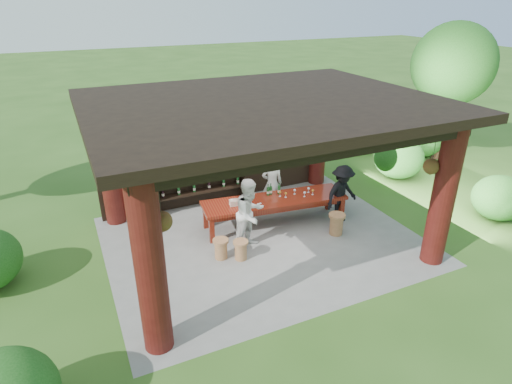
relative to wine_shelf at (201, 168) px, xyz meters
name	(u,v)px	position (x,y,z in m)	size (l,w,h in m)	color
ground	(263,240)	(0.75, -2.45, -1.16)	(90.00, 90.00, 0.00)	#2D5119
pavilion	(255,154)	(0.74, -2.02, 0.97)	(7.50, 6.00, 3.60)	slate
wine_shelf	(201,168)	(0.00, 0.00, 0.00)	(2.62, 0.40, 2.31)	black
tasting_table	(275,203)	(1.38, -1.85, -0.52)	(3.85, 1.42, 0.75)	#61140D
stool_near_left	(241,250)	(-0.06, -2.98, -0.91)	(0.35, 0.35, 0.47)	brown
stool_near_right	(336,224)	(2.58, -2.95, -0.86)	(0.42, 0.42, 0.56)	brown
stool_far_left	(221,248)	(-0.46, -2.75, -0.90)	(0.37, 0.37, 0.48)	brown
host	(272,184)	(1.72, -1.02, -0.37)	(0.57, 0.38, 1.57)	silver
guest_woman	(250,214)	(0.36, -2.57, -0.28)	(0.85, 0.66, 1.75)	silver
guest_man	(342,194)	(3.06, -2.42, -0.36)	(1.03, 0.59, 1.59)	black
table_bottles	(273,189)	(1.45, -1.58, -0.25)	(0.38, 0.14, 0.31)	#194C1E
table_glasses	(284,195)	(1.64, -1.87, -0.33)	(2.22, 0.44, 0.15)	silver
napkin_basket	(235,202)	(0.31, -1.75, -0.34)	(0.26, 0.18, 0.14)	#BF6672
shrubs	(330,184)	(3.48, -1.29, -0.60)	(15.58, 9.34, 1.36)	#194C14
trees	(357,83)	(4.24, -1.10, 2.21)	(20.22, 11.58, 4.80)	#3F2819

